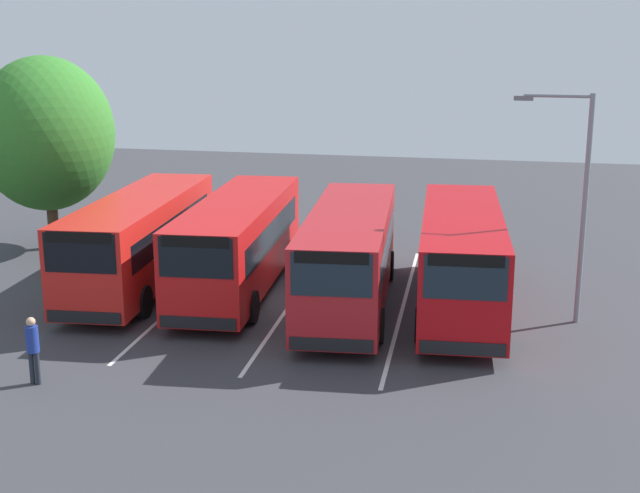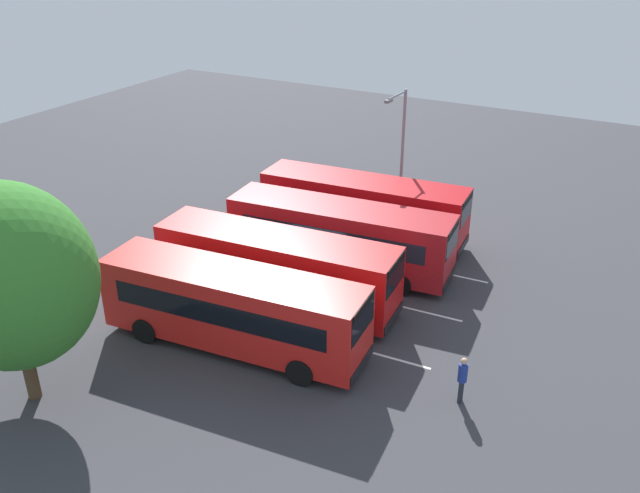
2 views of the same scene
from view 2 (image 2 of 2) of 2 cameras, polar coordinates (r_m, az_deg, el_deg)
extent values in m
plane|color=#38383D|center=(30.25, -0.72, -3.22)|extent=(67.77, 67.77, 0.00)
cube|color=red|center=(25.51, -7.29, -4.98)|extent=(10.39, 3.33, 2.77)
cube|color=black|center=(23.23, 3.52, -6.04)|extent=(0.31, 2.14, 1.16)
cube|color=black|center=(26.22, -6.03, -3.14)|extent=(8.55, 0.85, 0.89)
cube|color=black|center=(24.49, -8.73, -5.62)|extent=(8.55, 0.85, 0.89)
cube|color=black|center=(22.98, 3.60, -5.08)|extent=(0.27, 1.94, 0.32)
cube|color=black|center=(24.30, 3.47, -9.87)|extent=(0.30, 2.23, 0.36)
cylinder|color=black|center=(25.76, 0.52, -7.65)|extent=(1.04, 0.37, 1.02)
cylinder|color=black|center=(24.04, -1.67, -10.47)|extent=(1.04, 0.37, 1.02)
cylinder|color=black|center=(28.55, -11.68, -4.57)|extent=(1.04, 0.37, 1.02)
cylinder|color=black|center=(27.01, -14.43, -6.82)|extent=(1.04, 0.37, 1.02)
cube|color=red|center=(28.09, -3.66, -1.69)|extent=(10.38, 3.26, 2.77)
cube|color=black|center=(26.02, 6.26, -2.36)|extent=(0.30, 2.14, 1.16)
cube|color=black|center=(28.87, -2.61, -0.10)|extent=(8.56, 0.79, 0.89)
cube|color=black|center=(27.02, -4.83, -2.14)|extent=(8.56, 0.79, 0.89)
cube|color=black|center=(25.80, 6.36, -1.47)|extent=(0.26, 1.94, 0.32)
cube|color=black|center=(26.97, 6.13, -5.94)|extent=(0.28, 2.23, 0.36)
cylinder|color=black|center=(28.44, 3.36, -4.14)|extent=(1.04, 0.36, 1.02)
cylinder|color=black|center=(26.60, 1.57, -6.45)|extent=(1.04, 0.36, 1.02)
cylinder|color=black|center=(31.01, -7.99, -1.63)|extent=(1.04, 0.36, 1.02)
cylinder|color=black|center=(29.34, -10.33, -3.54)|extent=(1.04, 0.36, 1.02)
cube|color=#AD191E|center=(30.78, 1.66, 0.98)|extent=(10.40, 3.40, 2.77)
cube|color=#19232D|center=(29.18, 10.96, 0.61)|extent=(0.33, 2.14, 1.16)
cube|color=#19232D|center=(31.65, 2.46, 2.36)|extent=(8.55, 0.91, 0.89)
cube|color=#19232D|center=(29.65, 0.82, 0.66)|extent=(8.55, 0.91, 0.89)
cube|color=black|center=(28.99, 11.08, 1.43)|extent=(0.29, 1.94, 0.32)
cube|color=black|center=(30.04, 10.71, -2.68)|extent=(0.31, 2.23, 0.36)
cylinder|color=black|center=(31.42, 7.96, -1.24)|extent=(1.05, 0.38, 1.02)
cylinder|color=black|center=(29.45, 6.72, -3.15)|extent=(1.05, 0.38, 1.02)
cylinder|color=black|center=(33.46, -2.85, 0.79)|extent=(1.05, 0.38, 1.02)
cylinder|color=black|center=(31.62, -4.66, -0.87)|extent=(1.05, 0.38, 1.02)
cube|color=#B70C11|center=(33.85, 3.63, 3.37)|extent=(10.37, 3.21, 2.77)
cube|color=#19232D|center=(32.30, 12.10, 3.08)|extent=(0.29, 2.14, 1.16)
cube|color=#19232D|center=(34.76, 4.35, 4.56)|extent=(8.56, 0.75, 0.89)
cube|color=#19232D|center=(32.71, 2.90, 3.17)|extent=(8.56, 0.75, 0.89)
cube|color=black|center=(32.12, 12.21, 3.83)|extent=(0.25, 1.94, 0.32)
cube|color=black|center=(33.07, 11.85, 0.03)|extent=(0.27, 2.23, 0.36)
cylinder|color=black|center=(34.48, 9.34, 1.25)|extent=(1.04, 0.36, 1.02)
cylinder|color=black|center=(32.46, 8.23, -0.31)|extent=(1.04, 0.36, 1.02)
cylinder|color=black|center=(36.47, -0.58, 3.05)|extent=(1.04, 0.36, 1.02)
cylinder|color=black|center=(34.57, -2.18, 1.68)|extent=(1.04, 0.36, 1.02)
cylinder|color=#232833|center=(23.75, 11.64, -11.88)|extent=(0.13, 0.13, 0.85)
cylinder|color=#232833|center=(23.87, 11.77, -11.67)|extent=(0.13, 0.13, 0.85)
cylinder|color=navy|center=(23.35, 11.88, -10.29)|extent=(0.33, 0.33, 0.68)
sphere|color=tan|center=(23.09, 11.98, -9.39)|extent=(0.23, 0.23, 0.23)
cylinder|color=gray|center=(36.14, 6.89, 7.62)|extent=(0.16, 0.16, 6.90)
cylinder|color=gray|center=(34.36, 6.50, 12.49)|extent=(0.19, 1.93, 0.10)
cube|color=slate|center=(33.54, 5.77, 12.04)|extent=(0.23, 0.57, 0.14)
cylinder|color=#4C3823|center=(25.03, -23.21, -9.20)|extent=(0.44, 0.44, 2.50)
ellipsoid|color=#337A28|center=(23.34, -24.68, -2.27)|extent=(5.82, 5.24, 6.11)
cube|color=silver|center=(27.59, -4.44, -6.46)|extent=(13.67, 0.74, 0.01)
cube|color=silver|center=(30.25, -0.72, -3.21)|extent=(13.67, 0.74, 0.01)
cube|color=silver|center=(33.08, 2.37, -0.49)|extent=(13.67, 0.74, 0.01)
camera|label=1|loc=(33.15, 51.76, 5.26)|focal=48.03mm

